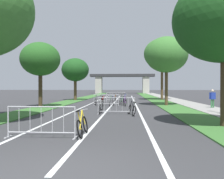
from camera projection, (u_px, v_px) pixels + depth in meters
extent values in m
plane|color=#333335|center=(48.00, 178.00, 4.26)|extent=(300.00, 300.00, 0.00)
cube|color=#386B2D|center=(82.00, 99.00, 34.10)|extent=(2.26, 72.26, 0.05)
cube|color=#386B2D|center=(154.00, 99.00, 33.39)|extent=(2.26, 72.26, 0.05)
cube|color=gray|center=(170.00, 99.00, 33.24)|extent=(2.34, 72.26, 0.08)
cube|color=silver|center=(114.00, 103.00, 25.11)|extent=(0.14, 41.80, 0.01)
cube|color=silver|center=(135.00, 103.00, 24.96)|extent=(0.14, 41.80, 0.01)
cube|color=silver|center=(93.00, 103.00, 25.26)|extent=(0.14, 41.80, 0.01)
cube|color=#2D2D30|center=(122.00, 75.00, 63.79)|extent=(17.70, 3.02, 0.72)
cube|color=#ADA89E|center=(99.00, 85.00, 64.25)|extent=(1.75, 2.40, 4.64)
cube|color=#ADA89E|center=(146.00, 85.00, 63.38)|extent=(1.75, 2.40, 4.64)
cylinder|color=#3D2D1E|center=(40.00, 91.00, 19.12)|extent=(0.32, 0.32, 2.81)
ellipsoid|color=#23561E|center=(40.00, 59.00, 19.10)|extent=(3.27, 3.27, 2.78)
cylinder|color=#4C3823|center=(75.00, 90.00, 29.75)|extent=(0.37, 0.37, 2.64)
ellipsoid|color=#194719|center=(75.00, 70.00, 29.73)|extent=(3.51, 3.51, 2.98)
cylinder|color=#4C3823|center=(166.00, 88.00, 21.05)|extent=(0.28, 0.28, 3.22)
ellipsoid|color=#38702D|center=(166.00, 55.00, 21.02)|extent=(3.86, 3.86, 3.28)
cylinder|color=#4C3823|center=(162.00, 84.00, 30.09)|extent=(0.32, 0.32, 4.30)
ellipsoid|color=#38702D|center=(162.00, 54.00, 30.05)|extent=(4.72, 4.72, 4.01)
cylinder|color=#ADADB2|center=(8.00, 122.00, 7.69)|extent=(0.04, 0.04, 1.05)
cube|color=#ADADB2|center=(8.00, 137.00, 7.70)|extent=(0.06, 0.44, 0.03)
cylinder|color=#ADADB2|center=(75.00, 122.00, 7.53)|extent=(0.04, 0.04, 1.05)
cube|color=#ADADB2|center=(75.00, 138.00, 7.53)|extent=(0.06, 0.44, 0.03)
cylinder|color=#ADADB2|center=(41.00, 107.00, 7.61)|extent=(2.27, 0.05, 0.04)
cylinder|color=#ADADB2|center=(41.00, 132.00, 7.61)|extent=(2.27, 0.05, 0.04)
cylinder|color=#ADADB2|center=(19.00, 119.00, 7.66)|extent=(0.02, 0.02, 0.87)
cylinder|color=#ADADB2|center=(30.00, 119.00, 7.64)|extent=(0.02, 0.02, 0.87)
cylinder|color=#ADADB2|center=(41.00, 119.00, 7.61)|extent=(0.02, 0.02, 0.87)
cylinder|color=#ADADB2|center=(52.00, 119.00, 7.58)|extent=(0.02, 0.02, 0.87)
cylinder|color=#ADADB2|center=(64.00, 120.00, 7.55)|extent=(0.02, 0.02, 0.87)
cylinder|color=#ADADB2|center=(98.00, 106.00, 14.41)|extent=(0.04, 0.04, 1.05)
cube|color=#ADADB2|center=(98.00, 114.00, 14.41)|extent=(0.07, 0.44, 0.03)
cylinder|color=#ADADB2|center=(135.00, 106.00, 14.18)|extent=(0.04, 0.04, 1.05)
cube|color=#ADADB2|center=(135.00, 114.00, 14.19)|extent=(0.07, 0.44, 0.03)
cylinder|color=#ADADB2|center=(116.00, 98.00, 14.29)|extent=(2.27, 0.11, 0.04)
cylinder|color=#ADADB2|center=(116.00, 111.00, 14.30)|extent=(2.27, 0.11, 0.04)
cylinder|color=#ADADB2|center=(104.00, 104.00, 14.37)|extent=(0.02, 0.02, 0.87)
cylinder|color=#ADADB2|center=(110.00, 104.00, 14.33)|extent=(0.02, 0.02, 0.87)
cylinder|color=#ADADB2|center=(116.00, 104.00, 14.30)|extent=(0.02, 0.02, 0.87)
cylinder|color=#ADADB2|center=(122.00, 104.00, 14.26)|extent=(0.02, 0.02, 0.87)
cylinder|color=#ADADB2|center=(128.00, 105.00, 14.22)|extent=(0.02, 0.02, 0.87)
cylinder|color=#ADADB2|center=(94.00, 100.00, 21.23)|extent=(0.04, 0.04, 1.05)
cube|color=#ADADB2|center=(94.00, 105.00, 21.23)|extent=(0.08, 0.44, 0.03)
cylinder|color=#ADADB2|center=(119.00, 100.00, 21.20)|extent=(0.04, 0.04, 1.05)
cube|color=#ADADB2|center=(119.00, 105.00, 21.20)|extent=(0.08, 0.44, 0.03)
cylinder|color=#ADADB2|center=(106.00, 94.00, 21.21)|extent=(2.27, 0.17, 0.04)
cylinder|color=#ADADB2|center=(106.00, 104.00, 21.21)|extent=(2.27, 0.17, 0.04)
cylinder|color=#ADADB2|center=(98.00, 99.00, 21.22)|extent=(0.02, 0.02, 0.87)
cylinder|color=#ADADB2|center=(102.00, 99.00, 21.22)|extent=(0.02, 0.02, 0.87)
cylinder|color=#ADADB2|center=(106.00, 99.00, 21.21)|extent=(0.02, 0.02, 0.87)
cylinder|color=#ADADB2|center=(110.00, 99.00, 21.21)|extent=(0.02, 0.02, 0.87)
cylinder|color=#ADADB2|center=(115.00, 99.00, 21.20)|extent=(0.02, 0.02, 0.87)
cylinder|color=#ADADB2|center=(107.00, 97.00, 28.06)|extent=(0.04, 0.04, 1.05)
cube|color=#ADADB2|center=(107.00, 101.00, 28.07)|extent=(0.07, 0.44, 0.03)
cylinder|color=#ADADB2|center=(125.00, 97.00, 27.95)|extent=(0.04, 0.04, 1.05)
cube|color=#ADADB2|center=(125.00, 101.00, 27.95)|extent=(0.07, 0.44, 0.03)
cylinder|color=#ADADB2|center=(116.00, 93.00, 28.00)|extent=(2.27, 0.08, 0.04)
cylinder|color=#ADADB2|center=(116.00, 100.00, 28.01)|extent=(2.27, 0.08, 0.04)
cylinder|color=#ADADB2|center=(110.00, 96.00, 28.04)|extent=(0.02, 0.02, 0.87)
cylinder|color=#ADADB2|center=(113.00, 96.00, 28.02)|extent=(0.02, 0.02, 0.87)
cylinder|color=#ADADB2|center=(116.00, 96.00, 28.01)|extent=(0.02, 0.02, 0.87)
cylinder|color=#ADADB2|center=(119.00, 96.00, 27.99)|extent=(0.02, 0.02, 0.87)
cylinder|color=#ADADB2|center=(122.00, 96.00, 27.97)|extent=(0.02, 0.02, 0.87)
torus|color=black|center=(113.00, 102.00, 21.13)|extent=(0.16, 0.64, 0.64)
torus|color=black|center=(113.00, 101.00, 22.18)|extent=(0.16, 0.64, 0.64)
cylinder|color=#1E389E|center=(113.00, 99.00, 21.62)|extent=(0.18, 1.02, 0.59)
cylinder|color=#1E389E|center=(113.00, 100.00, 21.42)|extent=(0.11, 0.13, 0.55)
cylinder|color=#1E389E|center=(113.00, 102.00, 21.29)|extent=(0.05, 0.34, 0.08)
cylinder|color=#1E389E|center=(113.00, 99.00, 22.15)|extent=(0.11, 0.10, 0.56)
cube|color=black|center=(112.00, 97.00, 21.38)|extent=(0.12, 0.25, 0.06)
cylinder|color=#99999E|center=(112.00, 96.00, 22.12)|extent=(0.47, 0.06, 0.08)
torus|color=black|center=(110.00, 103.00, 20.23)|extent=(0.21, 0.65, 0.64)
torus|color=black|center=(110.00, 102.00, 21.22)|extent=(0.21, 0.65, 0.64)
cylinder|color=#1E7238|center=(111.00, 99.00, 20.70)|extent=(0.05, 0.97, 0.63)
cylinder|color=#1E7238|center=(111.00, 100.00, 20.51)|extent=(0.14, 0.11, 0.52)
cylinder|color=#1E7238|center=(110.00, 103.00, 20.39)|extent=(0.07, 0.32, 0.08)
cylinder|color=#1E7238|center=(111.00, 99.00, 21.20)|extent=(0.15, 0.08, 0.60)
cube|color=black|center=(111.00, 97.00, 20.47)|extent=(0.13, 0.25, 0.07)
cylinder|color=#99999E|center=(111.00, 96.00, 21.17)|extent=(0.46, 0.07, 0.11)
torus|color=black|center=(115.00, 99.00, 27.17)|extent=(0.10, 0.61, 0.61)
torus|color=black|center=(116.00, 99.00, 28.14)|extent=(0.10, 0.61, 0.61)
cylinder|color=orange|center=(115.00, 97.00, 27.62)|extent=(0.08, 0.94, 0.53)
cylinder|color=orange|center=(115.00, 97.00, 27.44)|extent=(0.09, 0.12, 0.53)
cylinder|color=orange|center=(115.00, 99.00, 27.32)|extent=(0.03, 0.31, 0.07)
cylinder|color=orange|center=(116.00, 97.00, 28.11)|extent=(0.08, 0.09, 0.50)
cube|color=black|center=(116.00, 95.00, 27.40)|extent=(0.10, 0.24, 0.06)
cylinder|color=#99999E|center=(116.00, 95.00, 28.08)|extent=(0.53, 0.03, 0.07)
torus|color=black|center=(101.00, 101.00, 22.39)|extent=(0.31, 0.70, 0.68)
torus|color=black|center=(103.00, 102.00, 21.32)|extent=(0.31, 0.70, 0.68)
cylinder|color=#197A7F|center=(102.00, 99.00, 21.88)|extent=(0.37, 1.02, 0.55)
cylinder|color=#197A7F|center=(102.00, 98.00, 22.09)|extent=(0.13, 0.15, 0.66)
cylinder|color=#197A7F|center=(101.00, 101.00, 22.22)|extent=(0.10, 0.35, 0.08)
cylinder|color=#197A7F|center=(103.00, 99.00, 21.34)|extent=(0.11, 0.11, 0.52)
cube|color=black|center=(102.00, 95.00, 22.13)|extent=(0.16, 0.26, 0.06)
cylinder|color=#99999E|center=(103.00, 96.00, 21.37)|extent=(0.49, 0.15, 0.10)
torus|color=black|center=(80.00, 129.00, 7.47)|extent=(0.18, 0.63, 0.62)
torus|color=black|center=(85.00, 124.00, 8.45)|extent=(0.18, 0.63, 0.62)
cylinder|color=gold|center=(81.00, 119.00, 7.94)|extent=(0.16, 0.96, 0.56)
cylinder|color=gold|center=(80.00, 120.00, 7.75)|extent=(0.18, 0.12, 0.62)
cylinder|color=gold|center=(81.00, 129.00, 7.63)|extent=(0.04, 0.32, 0.07)
cylinder|color=gold|center=(84.00, 117.00, 8.43)|extent=(0.15, 0.09, 0.53)
cube|color=black|center=(78.00, 111.00, 7.72)|extent=(0.11, 0.24, 0.07)
cylinder|color=#99999E|center=(82.00, 110.00, 8.41)|extent=(0.43, 0.03, 0.12)
torus|color=black|center=(102.00, 108.00, 15.23)|extent=(0.13, 0.63, 0.63)
torus|color=black|center=(100.00, 109.00, 14.28)|extent=(0.13, 0.63, 0.63)
cylinder|color=silver|center=(102.00, 104.00, 14.77)|extent=(0.07, 0.93, 0.58)
cylinder|color=silver|center=(102.00, 105.00, 14.95)|extent=(0.11, 0.12, 0.53)
cylinder|color=silver|center=(102.00, 108.00, 15.08)|extent=(0.04, 0.31, 0.07)
cylinder|color=silver|center=(100.00, 105.00, 14.30)|extent=(0.11, 0.09, 0.55)
cube|color=black|center=(102.00, 101.00, 14.98)|extent=(0.11, 0.24, 0.06)
cylinder|color=#99999E|center=(101.00, 101.00, 14.31)|extent=(0.50, 0.04, 0.08)
torus|color=black|center=(134.00, 111.00, 13.28)|extent=(0.31, 0.63, 0.60)
torus|color=black|center=(130.00, 109.00, 14.35)|extent=(0.31, 0.63, 0.60)
cylinder|color=black|center=(133.00, 106.00, 13.80)|extent=(0.16, 1.06, 0.59)
cylinder|color=black|center=(133.00, 107.00, 13.59)|extent=(0.18, 0.09, 0.53)
cylinder|color=black|center=(133.00, 111.00, 13.45)|extent=(0.12, 0.35, 0.07)
cylinder|color=black|center=(131.00, 105.00, 14.34)|extent=(0.17, 0.06, 0.56)
cube|color=black|center=(135.00, 102.00, 13.56)|extent=(0.16, 0.26, 0.07)
cylinder|color=#99999E|center=(132.00, 100.00, 14.32)|extent=(0.47, 0.13, 0.13)
torus|color=black|center=(125.00, 103.00, 20.20)|extent=(0.28, 0.65, 0.63)
torus|color=black|center=(123.00, 102.00, 21.18)|extent=(0.28, 0.65, 0.63)
cylinder|color=#662884|center=(125.00, 99.00, 20.67)|extent=(0.13, 0.96, 0.59)
cylinder|color=#662884|center=(125.00, 100.00, 20.48)|extent=(0.15, 0.10, 0.55)
cylinder|color=#662884|center=(125.00, 103.00, 20.36)|extent=(0.10, 0.32, 0.07)
cylinder|color=#662884|center=(124.00, 99.00, 21.16)|extent=(0.14, 0.07, 0.56)
cube|color=black|center=(126.00, 97.00, 20.45)|extent=(0.15, 0.26, 0.07)
cylinder|color=#99999E|center=(125.00, 96.00, 21.14)|extent=(0.49, 0.12, 0.11)
torus|color=black|center=(101.00, 103.00, 20.13)|extent=(0.16, 0.70, 0.69)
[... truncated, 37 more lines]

